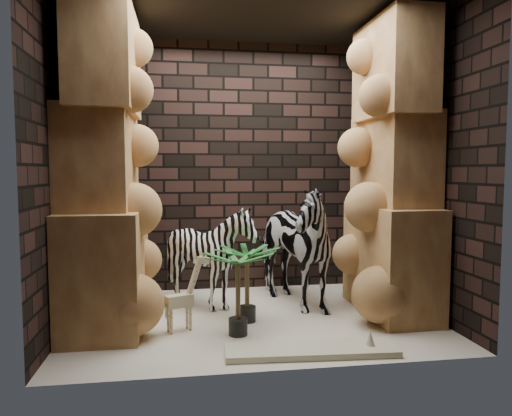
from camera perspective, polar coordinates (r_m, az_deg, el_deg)
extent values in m
plane|color=beige|center=(4.83, -0.25, -13.05)|extent=(3.50, 3.50, 0.00)
plane|color=black|center=(4.86, -0.26, 23.00)|extent=(3.50, 3.50, 0.00)
plane|color=black|center=(5.85, -2.07, 4.91)|extent=(3.50, 0.00, 3.50)
plane|color=black|center=(3.38, 2.90, 5.19)|extent=(3.50, 0.00, 3.50)
plane|color=black|center=(4.68, -22.02, 4.68)|extent=(0.00, 3.00, 3.00)
plane|color=black|center=(5.17, 19.39, 4.71)|extent=(0.00, 3.00, 3.00)
imported|color=white|center=(5.13, 3.74, -3.25)|extent=(1.09, 1.45, 1.53)
imported|color=white|center=(5.06, -5.52, -6.43)|extent=(0.93, 1.13, 1.00)
cube|color=beige|center=(4.00, 6.63, -16.54)|extent=(1.40, 0.42, 0.05)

